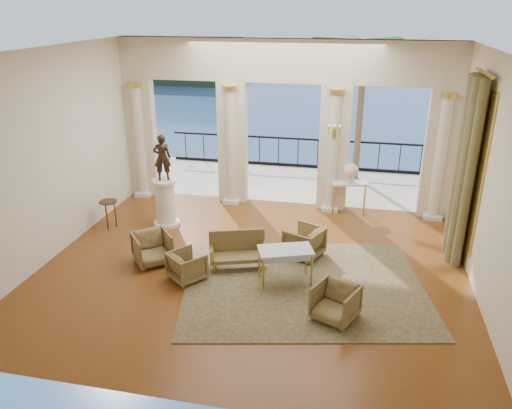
% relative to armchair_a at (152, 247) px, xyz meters
% --- Properties ---
extents(floor, '(9.00, 9.00, 0.00)m').
position_rel_armchair_a_xyz_m(floor, '(2.20, 0.18, -0.38)').
color(floor, '#49200E').
rests_on(floor, ground).
extents(room_walls, '(9.00, 9.00, 9.00)m').
position_rel_armchair_a_xyz_m(room_walls, '(2.20, -0.93, 2.49)').
color(room_walls, white).
rests_on(room_walls, ground).
extents(arcade, '(9.00, 0.56, 4.50)m').
position_rel_armchair_a_xyz_m(arcade, '(2.20, 4.01, 2.20)').
color(arcade, beige).
rests_on(arcade, ground).
extents(terrace, '(10.00, 3.60, 0.10)m').
position_rel_armchair_a_xyz_m(terrace, '(2.20, 5.98, -0.43)').
color(terrace, '#AFA393').
rests_on(terrace, ground).
extents(balustrade, '(9.00, 0.06, 1.03)m').
position_rel_armchair_a_xyz_m(balustrade, '(2.20, 7.58, 0.02)').
color(balustrade, black).
rests_on(balustrade, terrace).
extents(palm_tree, '(2.00, 2.00, 4.50)m').
position_rel_armchair_a_xyz_m(palm_tree, '(4.20, 6.78, 3.71)').
color(palm_tree, '#4C3823').
rests_on(palm_tree, terrace).
extents(headland, '(22.00, 18.00, 6.00)m').
position_rel_armchair_a_xyz_m(headland, '(-27.80, 70.18, -3.38)').
color(headland, black).
rests_on(headland, sea).
extents(sea, '(160.00, 160.00, 0.00)m').
position_rel_armchair_a_xyz_m(sea, '(2.20, 60.18, -6.38)').
color(sea, navy).
rests_on(sea, ground).
extents(curtain, '(0.33, 1.40, 4.09)m').
position_rel_armchair_a_xyz_m(curtain, '(6.49, 1.68, 1.63)').
color(curtain, brown).
rests_on(curtain, ground).
extents(window_frame, '(0.04, 1.60, 3.40)m').
position_rel_armchair_a_xyz_m(window_frame, '(6.67, 1.68, 1.72)').
color(window_frame, gold).
rests_on(window_frame, room_walls).
extents(wall_sconce, '(0.30, 0.11, 0.33)m').
position_rel_armchair_a_xyz_m(wall_sconce, '(3.60, 3.69, 1.84)').
color(wall_sconce, gold).
rests_on(wall_sconce, arcade).
extents(rug, '(5.47, 4.65, 0.02)m').
position_rel_armchair_a_xyz_m(rug, '(3.37, -0.29, -0.37)').
color(rug, '#33391C').
rests_on(rug, ground).
extents(armchair_a, '(1.02, 1.02, 0.77)m').
position_rel_armchair_a_xyz_m(armchair_a, '(0.00, 0.00, 0.00)').
color(armchair_a, '#473A1F').
rests_on(armchair_a, ground).
extents(armchair_b, '(0.93, 0.91, 0.74)m').
position_rel_armchair_a_xyz_m(armchair_b, '(4.05, -1.30, -0.01)').
color(armchair_b, '#473A1F').
rests_on(armchair_b, ground).
extents(armchair_c, '(0.94, 0.97, 0.77)m').
position_rel_armchair_a_xyz_m(armchair_c, '(3.21, 0.99, -0.00)').
color(armchair_c, '#473A1F').
rests_on(armchair_c, ground).
extents(armchair_d, '(0.89, 0.89, 0.67)m').
position_rel_armchair_a_xyz_m(armchair_d, '(0.98, -0.52, -0.05)').
color(armchair_d, '#473A1F').
rests_on(armchair_d, ground).
extents(settee, '(1.31, 0.88, 0.80)m').
position_rel_armchair_a_xyz_m(settee, '(1.86, 0.23, 0.01)').
color(settee, '#473A1F').
rests_on(settee, ground).
extents(game_table, '(1.22, 0.92, 0.74)m').
position_rel_armchair_a_xyz_m(game_table, '(2.97, -0.20, 0.28)').
color(game_table, '#9EB2C5').
rests_on(game_table, ground).
extents(pedestal, '(0.67, 0.67, 1.22)m').
position_rel_armchair_a_xyz_m(pedestal, '(-0.46, 1.98, 0.20)').
color(pedestal, silver).
rests_on(pedestal, ground).
extents(statue, '(0.49, 0.40, 1.15)m').
position_rel_armchair_a_xyz_m(statue, '(-0.46, 1.98, 1.42)').
color(statue, black).
rests_on(statue, pedestal).
extents(console_table, '(0.98, 0.54, 0.88)m').
position_rel_armchair_a_xyz_m(console_table, '(4.10, 3.73, 0.35)').
color(console_table, silver).
rests_on(console_table, ground).
extents(urn, '(0.40, 0.40, 0.53)m').
position_rel_armchair_a_xyz_m(urn, '(4.10, 3.73, 0.80)').
color(urn, silver).
rests_on(urn, console_table).
extents(side_table, '(0.44, 0.44, 0.72)m').
position_rel_armchair_a_xyz_m(side_table, '(-1.80, 1.52, 0.23)').
color(side_table, black).
rests_on(side_table, ground).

